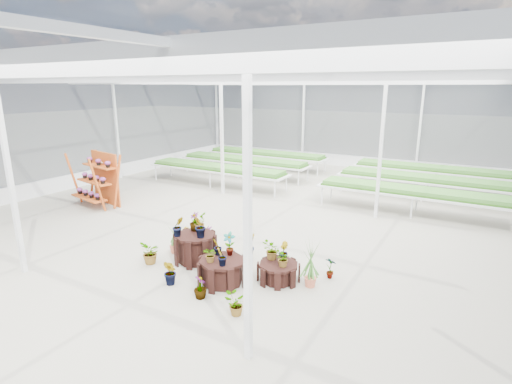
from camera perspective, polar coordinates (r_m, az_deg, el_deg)
The scene contains 10 objects.
ground_plane at distance 11.16m, azimuth -3.70°, elevation -6.85°, with size 24.00×24.00×0.00m, color gray.
greenhouse_shell at distance 10.54m, azimuth -3.90°, elevation 4.60°, with size 18.00×24.00×4.50m, color white, non-canonical shape.
steel_frame at distance 10.54m, azimuth -3.90°, elevation 4.60°, with size 18.00×24.00×4.50m, color silver, non-canonical shape.
nursery_benches at distance 17.23m, azimuth 9.65°, elevation 2.22°, with size 16.00×7.00×0.84m, color silver, non-canonical shape.
plinth_tall at distance 9.83m, azimuth -8.65°, elevation -7.89°, with size 1.01×1.01×0.69m, color black.
plinth_mid at distance 8.76m, azimuth -4.85°, elevation -11.23°, with size 1.03×1.03×0.54m, color black.
plinth_low at distance 8.87m, azimuth 3.23°, elevation -11.35°, with size 0.90×0.90×0.40m, color black.
shelf_rack at distance 15.11m, azimuth -22.00°, elevation 1.60°, with size 1.78×0.94×1.88m, color #A94515, non-canonical shape.
bird_table at distance 15.57m, azimuth -20.52°, elevation 1.85°, with size 0.42×0.42×1.75m, color tan, non-canonical shape.
nursery_plants at distance 9.24m, azimuth -4.96°, elevation -8.24°, with size 4.46×2.77×1.24m.
Camera 1 is at (5.80, -8.60, 4.11)m, focal length 28.00 mm.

